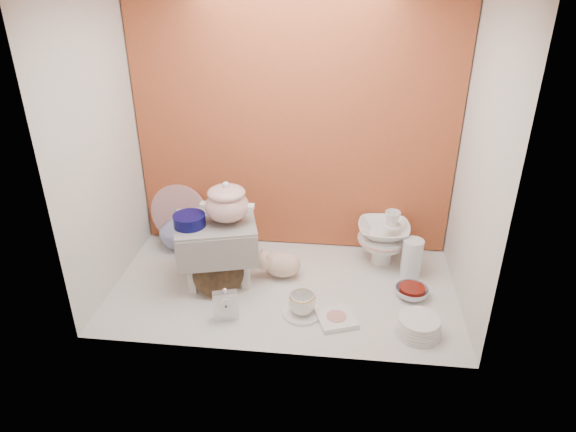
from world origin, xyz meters
name	(u,v)px	position (x,y,z in m)	size (l,w,h in m)	color
ground	(284,288)	(0.00, 0.00, 0.00)	(1.80, 1.80, 0.00)	silver
niche_shell	(288,106)	(0.00, 0.18, 0.93)	(1.86, 1.03, 1.53)	#B24F2C
step_stool	(217,250)	(-0.36, 0.06, 0.17)	(0.41, 0.35, 0.35)	silver
soup_tureen	(227,202)	(-0.30, 0.06, 0.46)	(0.26, 0.26, 0.22)	white
cobalt_bowl	(189,220)	(-0.48, -0.01, 0.38)	(0.16, 0.16, 0.06)	#090945
floral_platter	(179,213)	(-0.69, 0.45, 0.18)	(0.36, 0.08, 0.36)	silver
blue_white_vase	(178,228)	(-0.68, 0.37, 0.12)	(0.23, 0.23, 0.24)	silver
lacquer_tray	(218,273)	(-0.33, -0.08, 0.12)	(0.26, 0.11, 0.25)	black
mantel_clock	(226,304)	(-0.25, -0.29, 0.09)	(0.12, 0.04, 0.18)	silver
plush_pig	(282,264)	(-0.02, 0.11, 0.08)	(0.26, 0.18, 0.15)	beige
teacup_saucer	(302,313)	(0.12, -0.21, 0.01)	(0.19, 0.19, 0.01)	white
gold_rim_teacup	(302,303)	(0.12, -0.21, 0.07)	(0.13, 0.13, 0.10)	white
lattice_dish	(336,319)	(0.28, -0.24, 0.01)	(0.18, 0.18, 0.02)	white
dinner_plate_stack	(419,326)	(0.67, -0.30, 0.04)	(0.21, 0.21, 0.09)	white
crystal_bowl	(412,292)	(0.66, 0.00, 0.03)	(0.17, 0.17, 0.05)	silver
clear_glass_vase	(412,258)	(0.67, 0.19, 0.11)	(0.11, 0.11, 0.22)	silver
porcelain_tower	(383,237)	(0.52, 0.32, 0.16)	(0.29, 0.29, 0.33)	white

